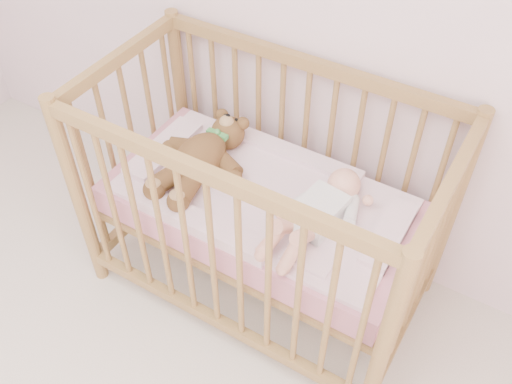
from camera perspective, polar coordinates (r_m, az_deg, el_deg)
The scene contains 5 objects.
crib at distance 2.26m, azimuth 0.65°, elevation -1.37°, with size 1.36×0.76×1.00m, color olive, non-canonical shape.
mattress at distance 2.27m, azimuth 0.65°, elevation -1.63°, with size 1.22×0.62×0.13m, color pink.
blanket at distance 2.22m, azimuth 0.67°, elevation -0.30°, with size 1.10×0.58×0.06m, color #EEA4BC, non-canonical shape.
baby at distance 2.08m, azimuth 6.30°, elevation -1.70°, with size 0.27×0.56×0.14m, color silver, non-canonical shape.
teddy_bear at distance 2.26m, azimuth -5.60°, elevation 3.46°, with size 0.39×0.56×0.16m, color brown, non-canonical shape.
Camera 1 is at (0.86, 0.26, 2.14)m, focal length 40.00 mm.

